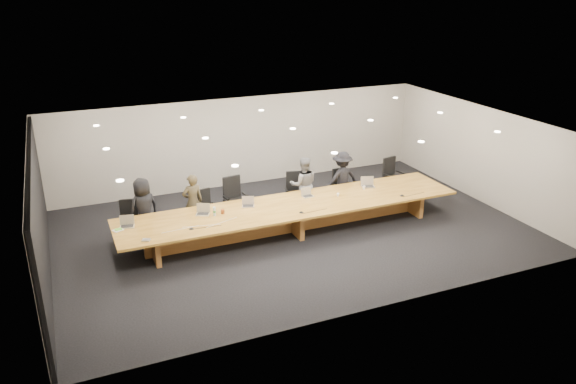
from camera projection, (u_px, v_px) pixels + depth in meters
name	position (u px, v px, depth m)	size (l,w,h in m)	color
ground	(292.00, 231.00, 14.72)	(12.00, 12.00, 0.00)	black
back_wall	(242.00, 141.00, 17.65)	(12.00, 0.02, 2.80)	beige
left_wall_panel	(40.00, 219.00, 12.05)	(0.08, 7.84, 2.74)	black
conference_table	(293.00, 213.00, 14.53)	(9.00, 1.80, 0.75)	brown
chair_far_left	(129.00, 221.00, 14.08)	(0.53, 0.53, 1.04)	black
chair_left	(207.00, 208.00, 14.89)	(0.51, 0.51, 1.00)	black
chair_mid_left	(236.00, 199.00, 15.25)	(0.61, 0.61, 1.20)	black
chair_mid_right	(296.00, 192.00, 15.86)	(0.57, 0.57, 1.12)	black
chair_right	(342.00, 186.00, 16.40)	(0.53, 0.53, 1.04)	black
chair_far_right	(394.00, 176.00, 17.08)	(0.58, 0.58, 1.14)	black
person_a	(144.00, 209.00, 14.10)	(0.78, 0.51, 1.59)	black
person_b	(193.00, 202.00, 14.64)	(0.55, 0.36, 1.50)	#332C1B
person_c	(304.00, 185.00, 15.70)	(0.78, 0.61, 1.60)	slate
person_d	(342.00, 178.00, 16.20)	(1.03, 0.59, 1.60)	black
laptop_a	(127.00, 222.00, 13.13)	(0.33, 0.24, 0.26)	#B6A98B
laptop_b	(203.00, 210.00, 13.82)	(0.33, 0.24, 0.26)	beige
laptop_c	(248.00, 202.00, 14.31)	(0.31, 0.23, 0.25)	tan
laptop_d	(308.00, 192.00, 14.95)	(0.30, 0.22, 0.24)	#C6B897
laptop_e	(368.00, 182.00, 15.63)	(0.36, 0.26, 0.28)	tan
water_bottle	(214.00, 212.00, 13.76)	(0.07, 0.07, 0.22)	silver
amber_mug	(223.00, 211.00, 13.90)	(0.09, 0.09, 0.11)	brown
paper_cup_near	(338.00, 195.00, 15.02)	(0.07, 0.07, 0.08)	white
paper_cup_far	(364.00, 188.00, 15.50)	(0.08, 0.08, 0.09)	silver
notepad	(118.00, 230.00, 12.99)	(0.22, 0.18, 0.01)	silver
lime_gadget	(118.00, 229.00, 12.99)	(0.15, 0.09, 0.02)	#64BC32
av_box	(146.00, 240.00, 12.49)	(0.18, 0.14, 0.03)	#BCBDC2
mic_left	(191.00, 228.00, 13.06)	(0.12, 0.12, 0.03)	black
mic_center	(301.00, 212.00, 13.97)	(0.12, 0.12, 0.03)	black
mic_right	(402.00, 195.00, 15.04)	(0.13, 0.13, 0.03)	black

